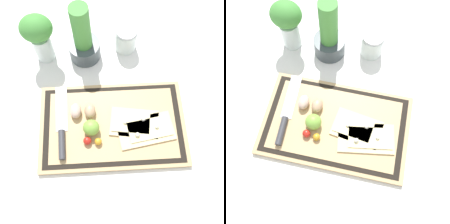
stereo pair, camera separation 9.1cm
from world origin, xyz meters
The scene contains 13 objects.
ground_plane centered at (0.00, 0.00, 0.00)m, with size 6.00×6.00×0.00m, color white.
cutting_board centered at (0.00, 0.00, 0.01)m, with size 0.51×0.32×0.02m.
pizza_slice_near centered at (0.11, -0.03, 0.03)m, with size 0.20×0.13×0.02m.
pizza_slice_far centered at (0.07, 0.00, 0.03)m, with size 0.18×0.13×0.02m.
knife centered at (-0.17, -0.03, 0.03)m, with size 0.05×0.27×0.02m.
egg_brown centered at (-0.08, 0.05, 0.04)m, with size 0.04×0.05×0.04m, color tan.
egg_pink centered at (-0.13, 0.05, 0.04)m, with size 0.04×0.05×0.04m, color beige.
lime centered at (-0.07, -0.02, 0.05)m, with size 0.06×0.06×0.06m, color #7FB742.
cherry_tomato_red centered at (-0.09, -0.06, 0.03)m, with size 0.03×0.03×0.03m, color red.
cherry_tomato_yellow centered at (-0.05, -0.06, 0.03)m, with size 0.02×0.02×0.02m, color gold.
herb_pot centered at (-0.09, 0.30, 0.09)m, with size 0.12×0.12×0.25m.
sauce_jar centered at (0.07, 0.33, 0.04)m, with size 0.08×0.08×0.10m.
herb_glass centered at (-0.24, 0.31, 0.13)m, with size 0.11×0.10×0.21m.
Camera 1 is at (-0.02, -0.30, 0.88)m, focal length 42.00 mm.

